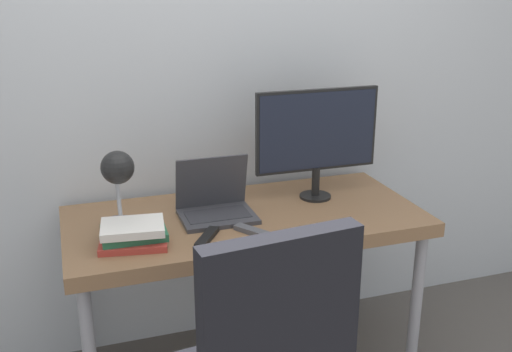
{
  "coord_description": "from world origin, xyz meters",
  "views": [
    {
      "loc": [
        -0.7,
        -1.89,
        1.74
      ],
      "look_at": [
        0.04,
        0.31,
        0.95
      ],
      "focal_mm": 42.0,
      "sensor_mm": 36.0,
      "label": 1
    }
  ],
  "objects_px": {
    "laptop": "(216,205)",
    "desk_lamp": "(118,177)",
    "book_stack": "(133,234)",
    "monitor": "(317,134)"
  },
  "relations": [
    {
      "from": "laptop",
      "to": "desk_lamp",
      "type": "bearing_deg",
      "value": -168.58
    },
    {
      "from": "laptop",
      "to": "book_stack",
      "type": "distance_m",
      "value": 0.4
    },
    {
      "from": "desk_lamp",
      "to": "book_stack",
      "type": "xyz_separation_m",
      "value": [
        0.03,
        -0.09,
        -0.2
      ]
    },
    {
      "from": "laptop",
      "to": "desk_lamp",
      "type": "relative_size",
      "value": 0.88
    },
    {
      "from": "desk_lamp",
      "to": "book_stack",
      "type": "relative_size",
      "value": 1.28
    },
    {
      "from": "monitor",
      "to": "book_stack",
      "type": "height_order",
      "value": "monitor"
    },
    {
      "from": "desk_lamp",
      "to": "book_stack",
      "type": "height_order",
      "value": "desk_lamp"
    },
    {
      "from": "laptop",
      "to": "book_stack",
      "type": "xyz_separation_m",
      "value": [
        -0.36,
        -0.17,
        -0.01
      ]
    },
    {
      "from": "monitor",
      "to": "desk_lamp",
      "type": "xyz_separation_m",
      "value": [
        -0.88,
        -0.15,
        -0.05
      ]
    },
    {
      "from": "laptop",
      "to": "book_stack",
      "type": "height_order",
      "value": "laptop"
    }
  ]
}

